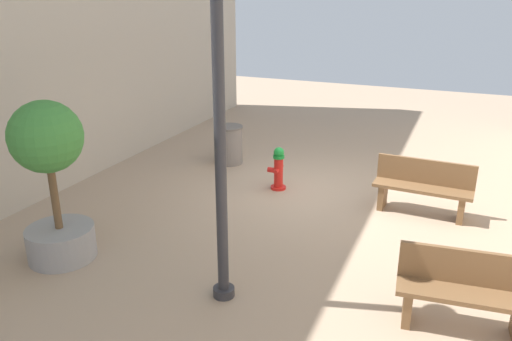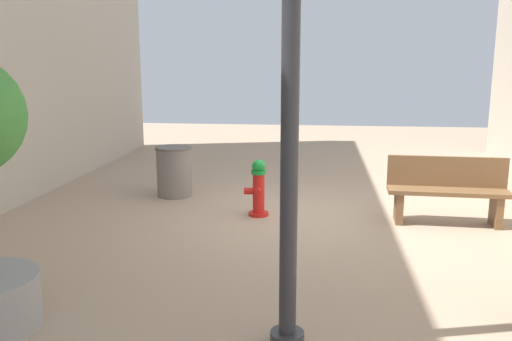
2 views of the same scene
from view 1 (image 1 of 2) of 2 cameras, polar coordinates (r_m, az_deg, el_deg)
ground_plane at (r=9.99m, az=6.03°, el=-2.42°), size 23.40×23.40×0.00m
fire_hydrant at (r=9.96m, az=2.51°, el=0.26°), size 0.37×0.40×0.86m
bench_near at (r=9.35m, az=18.23°, el=-1.70°), size 1.69×0.51×0.95m
bench_far at (r=6.49m, az=22.31°, el=-12.35°), size 1.55×0.59×0.95m
planter_tree at (r=7.65m, az=-22.00°, el=-0.14°), size 1.00×1.00×2.36m
street_lamp at (r=5.77m, az=-4.22°, el=9.50°), size 0.36×0.36×4.49m
trash_bin at (r=11.45m, az=-3.04°, el=2.92°), size 0.63×0.63×0.86m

